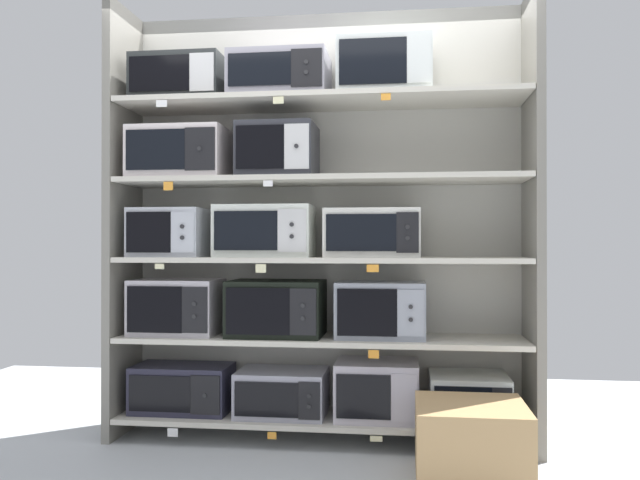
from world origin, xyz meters
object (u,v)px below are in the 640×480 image
Objects in this scene: microwave_10 at (182,154)px; microwave_14 at (385,69)px; microwave_2 at (377,390)px; microwave_9 at (373,233)px; microwave_7 at (171,233)px; microwave_4 at (177,307)px; microwave_13 at (280,78)px; microwave_12 at (180,80)px; microwave_5 at (277,308)px; shipping_carton at (471,442)px; microwave_6 at (381,310)px; microwave_0 at (183,388)px; microwave_11 at (278,152)px; microwave_1 at (282,392)px; microwave_3 at (469,398)px; microwave_8 at (265,231)px.

microwave_10 is 1.04× the size of microwave_14.
microwave_9 is (-0.03, -0.00, 0.90)m from microwave_2.
microwave_4 is at bearing -0.04° from microwave_7.
microwave_12 is at bearing -179.99° from microwave_13.
microwave_5 is 1.33m from shipping_carton.
microwave_6 is at bearing -0.34° from microwave_9.
microwave_14 is (0.61, -0.00, 0.03)m from microwave_13.
microwave_10 is at bearing -179.72° from microwave_0.
microwave_0 is 1.53m from microwave_11.
microwave_0 is 0.49m from microwave_4.
microwave_1 is 1.96m from microwave_12.
microwave_14 is at bearing 179.99° from microwave_3.
microwave_13 is 1.07× the size of shipping_carton.
microwave_3 is 0.80× the size of microwave_5.
microwave_13 is at bearing 179.99° from microwave_2.
microwave_6 is at bearing -179.78° from microwave_14.
microwave_5 is (0.57, -0.00, 0.49)m from microwave_0.
microwave_4 is 1.86m from shipping_carton.
microwave_4 is 0.45m from microwave_7.
microwave_8 is at bearing 179.98° from microwave_14.
shipping_carton is (1.05, -0.54, -1.95)m from microwave_13.
microwave_7 reaches higher than microwave_4.
microwave_13 reaches higher than shipping_carton.
microwave_13 is (0.60, 0.00, 0.44)m from microwave_10.
microwave_0 is at bearing -180.00° from microwave_2.
microwave_2 is at bearing 0.12° from microwave_9.
microwave_14 is (0.04, -0.00, 1.85)m from microwave_2.
microwave_4 is at bearing -179.96° from microwave_13.
microwave_3 is (0.52, -0.00, -0.03)m from microwave_2.
microwave_9 is at bearing 0.01° from microwave_4.
microwave_11 is at bearing -0.01° from microwave_12.
shipping_carton is (1.65, -0.54, -1.50)m from microwave_10.
microwave_6 is (1.19, -0.00, 0.49)m from microwave_0.
microwave_5 reaches higher than shipping_carton.
microwave_12 is at bearing 179.99° from microwave_6.
microwave_12 is at bearing 179.97° from microwave_5.
microwave_14 is 2.09m from shipping_carton.
microwave_3 is 1.51m from microwave_8.
microwave_0 is 1.85m from microwave_12.
microwave_10 is 1.31m from microwave_14.
shipping_carton is at bearing -48.43° from microwave_2.
microwave_7 reaches higher than microwave_3.
microwave_10 is (0.03, 0.00, 0.92)m from microwave_4.
microwave_13 is at bearing 0.01° from microwave_0.
shipping_carton is at bearing -27.54° from microwave_1.
microwave_0 is 1.05× the size of microwave_5.
microwave_14 is (0.60, -0.00, 1.89)m from microwave_1.
microwave_12 is at bearing 179.81° from microwave_10.
microwave_10 is at bearing 179.99° from microwave_3.
microwave_13 reaches higher than microwave_7.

